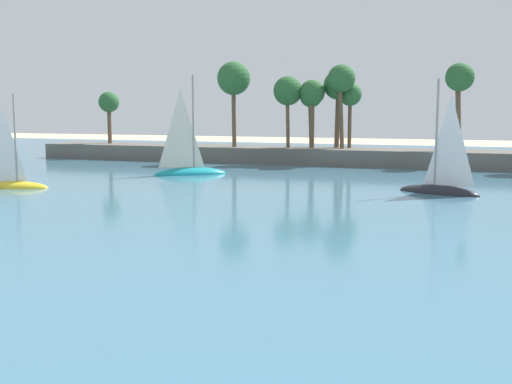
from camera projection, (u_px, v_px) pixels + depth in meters
name	position (u px, v px, depth m)	size (l,w,h in m)	color
sea	(414.00, 175.00, 57.56)	(220.00, 97.33, 0.06)	teal
palm_headland	(408.00, 139.00, 65.88)	(89.08, 6.06, 12.28)	#605B54
sailboat_near_shore	(189.00, 165.00, 57.94)	(6.61, 5.46, 9.67)	teal
sailboat_mid_bay	(441.00, 183.00, 44.94)	(6.22, 3.79, 8.66)	black
sailboat_toward_headland	(12.00, 179.00, 48.10)	(5.47, 2.98, 7.59)	yellow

